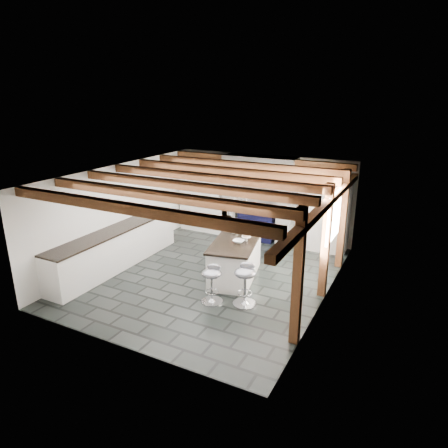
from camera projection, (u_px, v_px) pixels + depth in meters
The scene contains 6 objects.
ground at pixel (212, 275), 8.95m from camera, with size 6.00×6.00×0.00m, color black.
room_shell at pixel (217, 210), 10.08m from camera, with size 6.00×6.03×6.00m.
range_cooker at pixel (258, 222), 11.07m from camera, with size 1.00×0.63×0.99m.
kitchen_island at pixel (235, 259), 8.71m from camera, with size 1.26×1.89×1.15m.
bar_stool_near at pixel (245, 279), 7.54m from camera, with size 0.52×0.52×0.85m.
bar_stool_far at pixel (212, 279), 7.65m from camera, with size 0.49×0.49×0.78m.
Camera 1 is at (3.96, -7.13, 3.88)m, focal length 32.00 mm.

